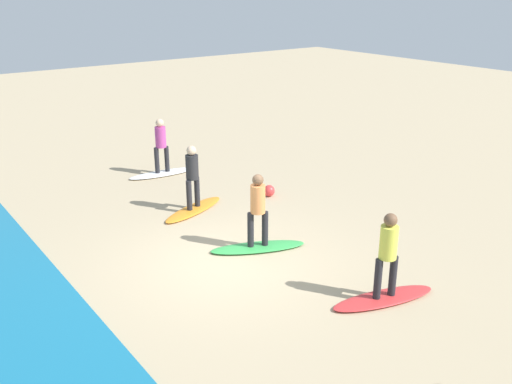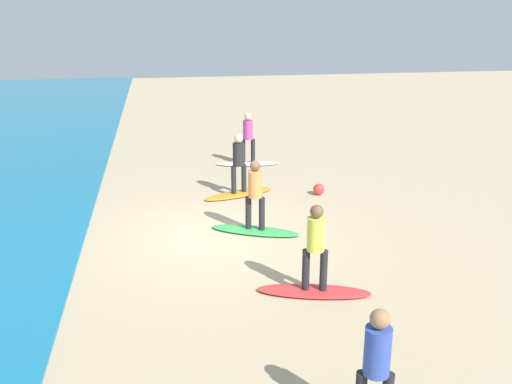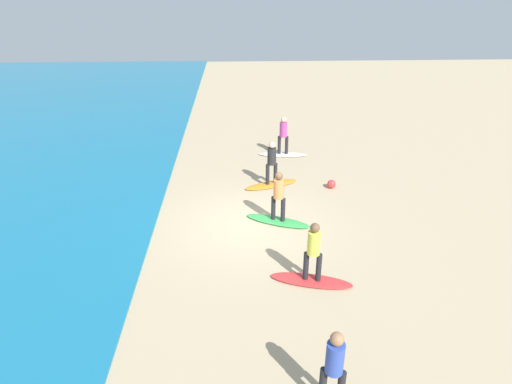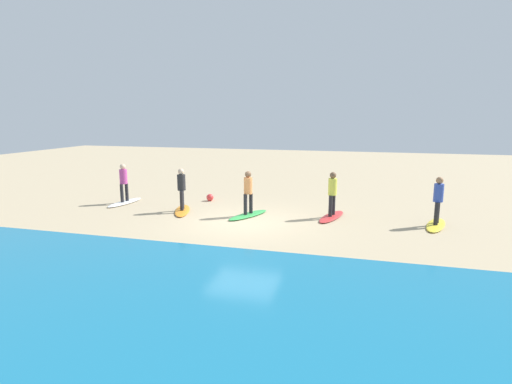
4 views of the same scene
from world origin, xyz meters
TOP-DOWN VIEW (x-y plane):
  - ground_plane at (0.00, 0.00)m, footprint 60.00×60.00m
  - surfboard_yellow at (-6.58, -1.22)m, footprint 1.07×2.17m
  - surfer_yellow at (-6.58, -1.22)m, footprint 0.32×0.45m
  - surfboard_red at (-2.99, -1.45)m, footprint 1.07×2.17m
  - surfer_red at (-2.99, -1.45)m, footprint 0.32×0.45m
  - surfboard_green at (0.10, -0.87)m, footprint 1.37×2.15m
  - surfer_green at (0.10, -0.87)m, footprint 0.32×0.43m
  - surfboard_orange at (2.84, -0.87)m, footprint 1.27×2.16m
  - surfer_orange at (2.84, -0.87)m, footprint 0.32×0.44m
  - surfboard_white at (5.92, -1.61)m, footprint 0.78×2.15m
  - surfer_white at (5.92, -1.61)m, footprint 0.32×0.46m
  - beach_ball at (2.53, -3.08)m, footprint 0.32×0.32m

SIDE VIEW (x-z plane):
  - ground_plane at x=0.00m, z-range 0.00..0.00m
  - surfboard_yellow at x=-6.58m, z-range 0.00..0.09m
  - surfboard_red at x=-2.99m, z-range 0.00..0.09m
  - surfboard_green at x=0.10m, z-range 0.00..0.09m
  - surfboard_orange at x=2.84m, z-range 0.00..0.09m
  - surfboard_white at x=5.92m, z-range 0.00..0.09m
  - beach_ball at x=2.53m, z-range 0.00..0.32m
  - surfer_yellow at x=-6.58m, z-range 0.22..1.86m
  - surfer_red at x=-2.99m, z-range 0.22..1.86m
  - surfer_green at x=0.10m, z-range 0.22..1.86m
  - surfer_orange at x=2.84m, z-range 0.22..1.86m
  - surfer_white at x=5.92m, z-range 0.22..1.86m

